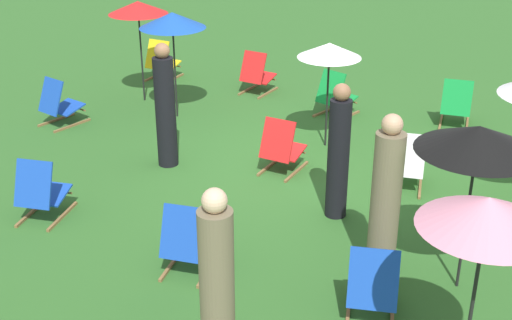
{
  "coord_description": "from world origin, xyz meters",
  "views": [
    {
      "loc": [
        -3.7,
        8.62,
        4.28
      ],
      "look_at": [
        0.0,
        1.2,
        0.5
      ],
      "focal_mm": 47.55,
      "sensor_mm": 36.0,
      "label": 1
    }
  ],
  "objects_px": {
    "deckchair_4": "(59,104)",
    "umbrella_0": "(478,139)",
    "umbrella_2": "(487,213)",
    "umbrella_3": "(329,51)",
    "person_1": "(165,109)",
    "deckchair_3": "(456,105)",
    "deckchair_7": "(373,286)",
    "person_2": "(385,203)",
    "person_3": "(217,290)",
    "deckchair_13": "(188,241)",
    "umbrella_4": "(138,8)",
    "deckchair_11": "(335,96)",
    "deckchair_14": "(257,75)",
    "umbrella_1": "(172,20)",
    "person_0": "(338,154)",
    "deckchair_5": "(41,192)",
    "deckchair_10": "(162,62)",
    "deckchair_1": "(282,148)",
    "deckchair_12": "(406,163)"
  },
  "relations": [
    {
      "from": "deckchair_4",
      "to": "deckchair_11",
      "type": "bearing_deg",
      "value": -136.54
    },
    {
      "from": "umbrella_3",
      "to": "person_1",
      "type": "xyz_separation_m",
      "value": [
        1.85,
        1.73,
        -0.67
      ]
    },
    {
      "from": "deckchair_13",
      "to": "umbrella_1",
      "type": "height_order",
      "value": "umbrella_1"
    },
    {
      "from": "umbrella_2",
      "to": "umbrella_3",
      "type": "xyz_separation_m",
      "value": [
        3.03,
        -4.68,
        -0.27
      ]
    },
    {
      "from": "deckchair_11",
      "to": "deckchair_12",
      "type": "bearing_deg",
      "value": 147.51
    },
    {
      "from": "umbrella_3",
      "to": "deckchair_11",
      "type": "bearing_deg",
      "value": -75.66
    },
    {
      "from": "deckchair_12",
      "to": "umbrella_0",
      "type": "xyz_separation_m",
      "value": [
        -1.15,
        2.07,
        1.35
      ]
    },
    {
      "from": "deckchair_7",
      "to": "deckchair_12",
      "type": "relative_size",
      "value": 1.02
    },
    {
      "from": "deckchair_7",
      "to": "deckchair_13",
      "type": "height_order",
      "value": "same"
    },
    {
      "from": "deckchair_12",
      "to": "person_0",
      "type": "distance_m",
      "value": 1.4
    },
    {
      "from": "deckchair_10",
      "to": "deckchair_11",
      "type": "xyz_separation_m",
      "value": [
        -3.93,
        0.42,
        0.0
      ]
    },
    {
      "from": "deckchair_13",
      "to": "person_1",
      "type": "xyz_separation_m",
      "value": [
        1.77,
        -2.27,
        0.52
      ]
    },
    {
      "from": "deckchair_11",
      "to": "deckchair_14",
      "type": "relative_size",
      "value": 1.04
    },
    {
      "from": "deckchair_10",
      "to": "umbrella_3",
      "type": "xyz_separation_m",
      "value": [
        -4.27,
        1.74,
        1.18
      ]
    },
    {
      "from": "deckchair_1",
      "to": "deckchair_3",
      "type": "xyz_separation_m",
      "value": [
        -1.89,
        -2.99,
        0.0
      ]
    },
    {
      "from": "deckchair_10",
      "to": "umbrella_2",
      "type": "height_order",
      "value": "umbrella_2"
    },
    {
      "from": "deckchair_5",
      "to": "deckchair_10",
      "type": "relative_size",
      "value": 1.02
    },
    {
      "from": "deckchair_3",
      "to": "deckchair_7",
      "type": "relative_size",
      "value": 0.97
    },
    {
      "from": "person_1",
      "to": "deckchair_4",
      "type": "bearing_deg",
      "value": 140.06
    },
    {
      "from": "deckchair_5",
      "to": "deckchair_12",
      "type": "bearing_deg",
      "value": -156.38
    },
    {
      "from": "umbrella_1",
      "to": "umbrella_3",
      "type": "height_order",
      "value": "umbrella_1"
    },
    {
      "from": "person_3",
      "to": "umbrella_0",
      "type": "bearing_deg",
      "value": -175.6
    },
    {
      "from": "deckchair_4",
      "to": "deckchair_11",
      "type": "relative_size",
      "value": 0.97
    },
    {
      "from": "deckchair_13",
      "to": "deckchair_12",
      "type": "bearing_deg",
      "value": -128.33
    },
    {
      "from": "deckchair_13",
      "to": "person_2",
      "type": "relative_size",
      "value": 0.44
    },
    {
      "from": "umbrella_0",
      "to": "umbrella_3",
      "type": "xyz_separation_m",
      "value": [
        2.68,
        -2.98,
        -0.17
      ]
    },
    {
      "from": "umbrella_0",
      "to": "umbrella_4",
      "type": "bearing_deg",
      "value": -28.05
    },
    {
      "from": "umbrella_1",
      "to": "person_0",
      "type": "distance_m",
      "value": 4.41
    },
    {
      "from": "umbrella_4",
      "to": "person_3",
      "type": "height_order",
      "value": "umbrella_4"
    },
    {
      "from": "deckchair_11",
      "to": "deckchair_3",
      "type": "bearing_deg",
      "value": -149.33
    },
    {
      "from": "deckchair_13",
      "to": "person_1",
      "type": "height_order",
      "value": "person_1"
    },
    {
      "from": "deckchair_5",
      "to": "deckchair_11",
      "type": "distance_m",
      "value": 5.53
    },
    {
      "from": "deckchair_4",
      "to": "umbrella_0",
      "type": "distance_m",
      "value": 7.41
    },
    {
      "from": "deckchair_4",
      "to": "deckchair_10",
      "type": "bearing_deg",
      "value": -80.67
    },
    {
      "from": "deckchair_7",
      "to": "person_1",
      "type": "distance_m",
      "value": 4.46
    },
    {
      "from": "umbrella_1",
      "to": "umbrella_4",
      "type": "height_order",
      "value": "umbrella_4"
    },
    {
      "from": "deckchair_7",
      "to": "person_0",
      "type": "distance_m",
      "value": 2.18
    },
    {
      "from": "deckchair_13",
      "to": "umbrella_4",
      "type": "height_order",
      "value": "umbrella_4"
    },
    {
      "from": "umbrella_4",
      "to": "person_2",
      "type": "height_order",
      "value": "person_2"
    },
    {
      "from": "umbrella_0",
      "to": "person_2",
      "type": "distance_m",
      "value": 1.17
    },
    {
      "from": "deckchair_1",
      "to": "umbrella_2",
      "type": "xyz_separation_m",
      "value": [
        -3.25,
        3.49,
        1.46
      ]
    },
    {
      "from": "deckchair_1",
      "to": "umbrella_1",
      "type": "height_order",
      "value": "umbrella_1"
    },
    {
      "from": "person_3",
      "to": "deckchair_12",
      "type": "bearing_deg",
      "value": -146.37
    },
    {
      "from": "deckchair_3",
      "to": "umbrella_3",
      "type": "xyz_separation_m",
      "value": [
        1.66,
        1.79,
        1.18
      ]
    },
    {
      "from": "deckchair_12",
      "to": "person_1",
      "type": "height_order",
      "value": "person_1"
    },
    {
      "from": "deckchair_12",
      "to": "umbrella_0",
      "type": "height_order",
      "value": "umbrella_0"
    },
    {
      "from": "deckchair_4",
      "to": "person_0",
      "type": "relative_size",
      "value": 0.47
    },
    {
      "from": "deckchair_14",
      "to": "person_2",
      "type": "distance_m",
      "value": 6.41
    },
    {
      "from": "deckchair_4",
      "to": "deckchair_11",
      "type": "height_order",
      "value": "same"
    },
    {
      "from": "deckchair_14",
      "to": "umbrella_4",
      "type": "relative_size",
      "value": 0.45
    }
  ]
}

